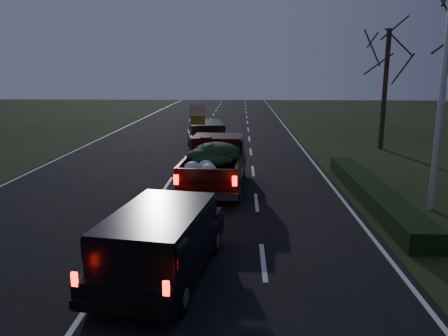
% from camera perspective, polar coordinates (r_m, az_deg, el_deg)
% --- Properties ---
extents(ground, '(120.00, 120.00, 0.00)m').
position_cam_1_polar(ground, '(13.66, -10.78, -7.36)').
color(ground, black).
rests_on(ground, ground).
extents(road_asphalt, '(14.00, 120.00, 0.02)m').
position_cam_1_polar(road_asphalt, '(13.65, -10.78, -7.32)').
color(road_asphalt, black).
rests_on(road_asphalt, ground).
extents(hedge_row, '(1.00, 10.00, 0.60)m').
position_cam_1_polar(hedge_row, '(16.78, 18.73, -2.98)').
color(hedge_row, black).
rests_on(hedge_row, ground).
extents(light_pole, '(0.50, 0.90, 9.16)m').
position_cam_1_polar(light_pole, '(15.90, 27.18, 14.40)').
color(light_pole, silver).
rests_on(light_pole, ground).
extents(bare_tree_far, '(3.60, 3.60, 7.00)m').
position_cam_1_polar(bare_tree_far, '(27.83, 20.54, 13.05)').
color(bare_tree_far, black).
rests_on(bare_tree_far, ground).
extents(pickup_truck, '(2.49, 5.80, 2.98)m').
position_cam_1_polar(pickup_truck, '(17.42, -1.13, 1.00)').
color(pickup_truck, '#3D0B08').
rests_on(pickup_truck, ground).
extents(lead_suv, '(2.70, 4.96, 1.35)m').
position_cam_1_polar(lead_suv, '(26.04, -2.42, 4.62)').
color(lead_suv, black).
rests_on(lead_suv, ground).
extents(rear_suv, '(2.61, 4.83, 1.32)m').
position_cam_1_polar(rear_suv, '(9.91, -8.31, -8.89)').
color(rear_suv, black).
rests_on(rear_suv, ground).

